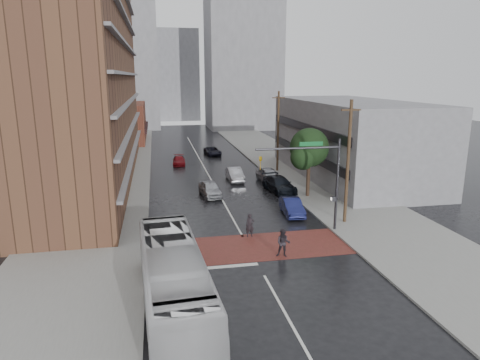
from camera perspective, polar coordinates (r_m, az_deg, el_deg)
ground at (r=29.99m, az=1.35°, el=-9.33°), size 160.00×160.00×0.00m
crosswalk at (r=30.44m, az=1.15°, el=-8.95°), size 14.00×5.00×0.02m
sidewalk_west at (r=53.53m, az=-16.72°, el=0.49°), size 9.00×90.00×0.15m
sidewalk_east at (r=56.04m, az=7.36°, el=1.54°), size 9.00×90.00×0.15m
apartment_block at (r=51.64m, az=-20.77°, el=15.33°), size 10.00×44.00×28.00m
storefront_west at (r=81.59m, az=-15.38°, el=7.37°), size 8.00×16.00×7.00m
building_east at (r=52.57m, az=14.43°, el=5.32°), size 11.00×26.00×9.00m
distant_tower_west at (r=105.35m, az=-16.03°, el=15.45°), size 18.00×16.00×32.00m
distant_tower_east at (r=101.16m, az=0.35°, el=17.18°), size 16.00×14.00×36.00m
distant_tower_center at (r=122.11m, az=-8.52°, el=13.61°), size 12.00×10.00×24.00m
street_tree at (r=42.19m, az=9.22°, el=3.95°), size 4.20×4.10×6.90m
signal_mast at (r=32.51m, az=10.56°, el=1.02°), size 6.50×0.30×7.20m
utility_pole_near at (r=34.94m, az=14.21°, el=2.39°), size 1.60×0.26×10.00m
utility_pole_far at (r=53.47m, az=5.09°, el=6.52°), size 1.60×0.26×10.00m
transit_bus at (r=22.23m, az=-8.86°, el=-13.13°), size 3.66×12.66×3.48m
pedestrian_a at (r=32.04m, az=1.34°, el=-6.08°), size 0.66×0.45×1.79m
pedestrian_b at (r=28.74m, az=5.79°, el=-8.37°), size 1.14×1.02×1.93m
car_travel_a at (r=42.91m, az=-4.01°, el=-1.17°), size 2.23×4.64×1.53m
car_travel_b at (r=49.18m, az=-0.70°, el=0.75°), size 1.62×4.54×1.49m
car_travel_c at (r=58.72m, az=-8.14°, el=2.58°), size 1.87×4.17×1.19m
suv_travel at (r=65.58m, az=-3.68°, el=3.87°), size 2.51×4.66×1.24m
car_parked_near at (r=37.40m, az=6.94°, el=-3.56°), size 1.85×4.42×1.42m
car_parked_mid at (r=44.64m, az=5.25°, el=-0.59°), size 2.95×5.65×1.56m
car_parked_far at (r=48.61m, az=3.85°, el=0.66°), size 2.34×4.98×1.65m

